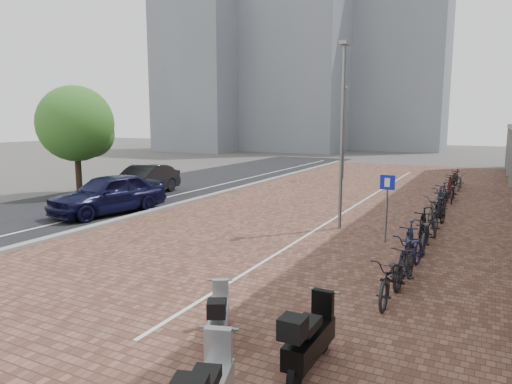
# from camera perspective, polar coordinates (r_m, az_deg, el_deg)

# --- Properties ---
(ground) EXTENTS (140.00, 140.00, 0.00)m
(ground) POSITION_cam_1_polar(r_m,az_deg,el_deg) (12.28, -13.11, -9.89)
(ground) COLOR #474442
(ground) RESTS_ON ground
(plaza_brick) EXTENTS (14.50, 42.00, 0.04)m
(plaza_brick) POSITION_cam_1_polar(r_m,az_deg,el_deg) (21.90, 11.92, -1.54)
(plaza_brick) COLOR brown
(plaza_brick) RESTS_ON ground
(street_asphalt) EXTENTS (8.00, 50.00, 0.03)m
(street_asphalt) POSITION_cam_1_polar(r_m,az_deg,el_deg) (26.91, -11.27, 0.39)
(street_asphalt) COLOR black
(street_asphalt) RESTS_ON ground
(curb) EXTENTS (0.35, 42.00, 0.14)m
(curb) POSITION_cam_1_polar(r_m,az_deg,el_deg) (24.69, -4.16, -0.06)
(curb) COLOR gray
(curb) RESTS_ON ground
(lane_line) EXTENTS (0.12, 44.00, 0.00)m
(lane_line) POSITION_cam_1_polar(r_m,az_deg,el_deg) (25.72, -7.77, 0.13)
(lane_line) COLOR white
(lane_line) RESTS_ON street_asphalt
(parking_line) EXTENTS (0.10, 30.00, 0.00)m
(parking_line) POSITION_cam_1_polar(r_m,az_deg,el_deg) (21.85, 12.43, -1.52)
(parking_line) COLOR white
(parking_line) RESTS_ON plaza_brick
(bg_towers) EXTENTS (33.00, 23.00, 32.00)m
(bg_towers) POSITION_cam_1_polar(r_m,az_deg,el_deg) (62.59, 6.65, 18.10)
(bg_towers) COLOR gray
(bg_towers) RESTS_ON ground
(car_navy) EXTENTS (3.01, 5.29, 1.70)m
(car_navy) POSITION_cam_1_polar(r_m,az_deg,el_deg) (20.25, -17.86, -0.22)
(car_navy) COLOR black
(car_navy) RESTS_ON ground
(car_dark) EXTENTS (2.21, 4.94, 1.57)m
(car_dark) POSITION_cam_1_polar(r_m,az_deg,el_deg) (24.80, -13.77, 1.42)
(car_dark) COLOR black
(car_dark) RESTS_ON ground
(scooter_front) EXTENTS (1.07, 1.48, 0.99)m
(scooter_front) POSITION_cam_1_polar(r_m,az_deg,el_deg) (8.47, -4.62, -14.92)
(scooter_front) COLOR #BBBBC1
(scooter_front) RESTS_ON ground
(scooter_mid) EXTENTS (0.54, 1.69, 1.16)m
(scooter_mid) POSITION_cam_1_polar(r_m,az_deg,el_deg) (7.55, 6.70, -17.34)
(scooter_mid) COLOR black
(scooter_mid) RESTS_ON ground
(parking_sign) EXTENTS (0.46, 0.10, 2.21)m
(parking_sign) POSITION_cam_1_polar(r_m,az_deg,el_deg) (15.06, 15.95, -0.80)
(parking_sign) COLOR slate
(parking_sign) RESTS_ON ground
(lamp_near) EXTENTS (0.12, 0.12, 6.51)m
(lamp_near) POSITION_cam_1_polar(r_m,az_deg,el_deg) (16.50, 10.63, 6.48)
(lamp_near) COLOR slate
(lamp_near) RESTS_ON ground
(lamp_far) EXTENTS (0.12, 0.12, 6.05)m
(lamp_far) POSITION_cam_1_polar(r_m,az_deg,el_deg) (31.18, 10.87, 7.13)
(lamp_far) COLOR slate
(lamp_far) RESTS_ON ground
(street_tree) EXTENTS (3.91, 3.91, 5.69)m
(street_tree) POSITION_cam_1_polar(r_m,az_deg,el_deg) (25.74, -21.17, 7.67)
(street_tree) COLOR #382619
(street_tree) RESTS_ON ground
(bike_row) EXTENTS (1.19, 21.43, 1.05)m
(bike_row) POSITION_cam_1_polar(r_m,az_deg,el_deg) (19.82, 21.86, -1.58)
(bike_row) COLOR black
(bike_row) RESTS_ON ground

